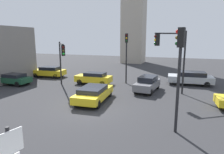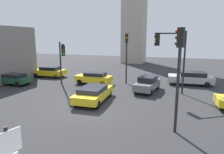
{
  "view_description": "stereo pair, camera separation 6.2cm",
  "coord_description": "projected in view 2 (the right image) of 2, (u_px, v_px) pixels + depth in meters",
  "views": [
    {
      "loc": [
        6.48,
        -12.49,
        5.05
      ],
      "look_at": [
        -0.23,
        5.42,
        1.37
      ],
      "focal_mm": 31.81,
      "sensor_mm": 36.0,
      "label": 1
    },
    {
      "loc": [
        6.54,
        -12.47,
        5.05
      ],
      "look_at": [
        -0.23,
        5.42,
        1.37
      ],
      "focal_mm": 31.81,
      "sensor_mm": 36.0,
      "label": 2
    }
  ],
  "objects": [
    {
      "name": "car_1",
      "position": [
        94.0,
        93.0,
        16.2
      ],
      "size": [
        2.41,
        4.82,
        1.26
      ],
      "rotation": [
        0.0,
        0.0,
        1.66
      ],
      "color": "yellow",
      "rests_on": "ground_plane"
    },
    {
      "name": "car_0",
      "position": [
        191.0,
        78.0,
        22.1
      ],
      "size": [
        4.9,
        2.48,
        1.47
      ],
      "rotation": [
        0.0,
        0.0,
        3.22
      ],
      "color": "#ADB2B7",
      "rests_on": "ground_plane"
    },
    {
      "name": "traffic_light_0",
      "position": [
        127.0,
        49.0,
        22.18
      ],
      "size": [
        0.37,
        0.48,
        5.64
      ],
      "rotation": [
        0.0,
        0.0,
        -1.38
      ],
      "color": "black",
      "rests_on": "ground_plane"
    },
    {
      "name": "traffic_light_1",
      "position": [
        62.0,
        55.0,
        20.16
      ],
      "size": [
        2.69,
        3.2,
        4.75
      ],
      "rotation": [
        0.0,
        0.0,
        -0.88
      ],
      "color": "black",
      "rests_on": "ground_plane"
    },
    {
      "name": "car_3",
      "position": [
        49.0,
        71.0,
        26.6
      ],
      "size": [
        4.48,
        2.4,
        1.4
      ],
      "rotation": [
        0.0,
        0.0,
        3.26
      ],
      "color": "yellow",
      "rests_on": "ground_plane"
    },
    {
      "name": "traffic_light_2",
      "position": [
        172.0,
        50.0,
        17.42
      ],
      "size": [
        2.61,
        1.83,
        5.76
      ],
      "rotation": [
        0.0,
        0.0,
        -2.55
      ],
      "color": "black",
      "rests_on": "ground_plane"
    },
    {
      "name": "ground_plane",
      "position": [
        89.0,
        108.0,
        14.68
      ],
      "size": [
        87.75,
        87.75,
        0.0
      ],
      "primitive_type": "plane",
      "color": "#2D2D30"
    },
    {
      "name": "car_5",
      "position": [
        147.0,
        83.0,
        19.35
      ],
      "size": [
        2.03,
        4.16,
        1.48
      ],
      "rotation": [
        0.0,
        0.0,
        -1.67
      ],
      "color": "slate",
      "rests_on": "ground_plane"
    },
    {
      "name": "car_4",
      "position": [
        94.0,
        78.0,
        22.29
      ],
      "size": [
        4.1,
        1.75,
        1.36
      ],
      "rotation": [
        0.0,
        0.0,
        3.17
      ],
      "color": "yellow",
      "rests_on": "ground_plane"
    },
    {
      "name": "traffic_light_3",
      "position": [
        179.0,
        62.0,
        10.22
      ],
      "size": [
        0.49,
        0.38,
        5.62
      ],
      "rotation": [
        0.0,
        0.0,
        2.93
      ],
      "color": "black",
      "rests_on": "ground_plane"
    },
    {
      "name": "car_6",
      "position": [
        13.0,
        79.0,
        22.11
      ],
      "size": [
        4.01,
        1.83,
        1.25
      ],
      "rotation": [
        0.0,
        0.0,
        3.17
      ],
      "color": "#19472D",
      "rests_on": "ground_plane"
    }
  ]
}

